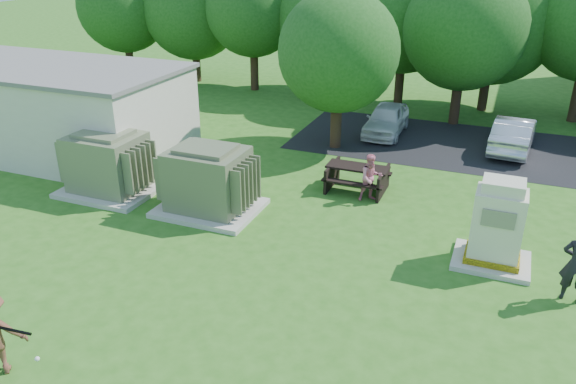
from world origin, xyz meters
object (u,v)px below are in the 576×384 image
at_px(generator_cabinet, 497,228).
at_px(car_silver_a, 514,134).
at_px(car_white, 386,119).
at_px(person_at_picnic, 371,178).
at_px(transformer_left, 108,164).
at_px(picnic_table, 357,175).
at_px(transformer_right, 208,181).

relative_size(generator_cabinet, car_silver_a, 0.57).
bearing_deg(car_white, person_at_picnic, -81.84).
distance_m(transformer_left, car_silver_a, 15.23).
bearing_deg(transformer_left, picnic_table, 22.93).
height_order(picnic_table, car_silver_a, car_silver_a).
relative_size(transformer_left, transformer_right, 1.00).
height_order(transformer_left, transformer_right, same).
relative_size(transformer_left, car_silver_a, 0.74).
height_order(picnic_table, person_at_picnic, person_at_picnic).
bearing_deg(car_white, generator_cabinet, -63.05).
bearing_deg(car_white, picnic_table, -86.39).
height_order(generator_cabinet, picnic_table, generator_cabinet).
xyz_separation_m(generator_cabinet, car_white, (-4.95, 9.39, -0.38)).
xyz_separation_m(picnic_table, person_at_picnic, (0.59, -0.58, 0.23)).
xyz_separation_m(car_white, car_silver_a, (5.08, -0.13, 0.03)).
height_order(person_at_picnic, car_silver_a, person_at_picnic).
height_order(transformer_right, picnic_table, transformer_right).
distance_m(transformer_right, generator_cabinet, 8.24).
relative_size(picnic_table, person_at_picnic, 1.31).
height_order(transformer_right, generator_cabinet, generator_cabinet).
bearing_deg(car_silver_a, person_at_picnic, 63.56).
height_order(person_at_picnic, car_white, person_at_picnic).
distance_m(picnic_table, person_at_picnic, 0.86).
bearing_deg(generator_cabinet, car_white, 117.77).
xyz_separation_m(generator_cabinet, picnic_table, (-4.46, 3.15, -0.48)).
xyz_separation_m(transformer_right, car_silver_a, (8.37, 9.28, -0.30)).
bearing_deg(person_at_picnic, car_silver_a, 26.12).
distance_m(generator_cabinet, car_silver_a, 9.27).
height_order(transformer_left, picnic_table, transformer_left).
bearing_deg(generator_cabinet, transformer_right, -179.90).
xyz_separation_m(transformer_left, picnic_table, (7.47, 3.16, -0.43)).
xyz_separation_m(picnic_table, car_white, (-0.48, 6.24, 0.10)).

